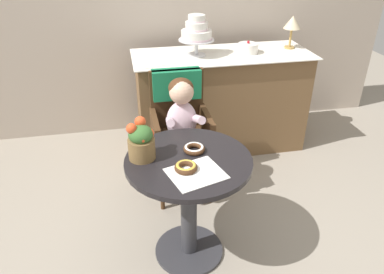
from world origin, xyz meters
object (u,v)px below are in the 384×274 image
object	(u,v)px
cafe_table	(189,189)
donut_mid	(194,148)
donut_front	(186,167)
tiered_cake_stand	(196,32)
table_lamp	(292,24)
flower_vase	(141,141)
seated_child	(183,119)
round_layer_cake	(248,48)
wicker_chair	(179,114)

from	to	relation	value
cafe_table	donut_mid	bearing A→B (deg)	56.74
donut_front	tiered_cake_stand	world-z (taller)	tiered_cake_stand
tiered_cake_stand	table_lamp	world-z (taller)	tiered_cake_stand
donut_mid	table_lamp	size ratio (longest dim) A/B	0.44
flower_vase	table_lamp	xyz separation A→B (m)	(1.44, 1.29, 0.29)
tiered_cake_stand	table_lamp	xyz separation A→B (m)	(0.87, 0.05, 0.02)
seated_child	round_layer_cake	size ratio (longest dim) A/B	4.15
seated_child	donut_front	xyz separation A→B (m)	(-0.10, -0.68, 0.06)
donut_mid	round_layer_cake	size ratio (longest dim) A/B	0.71
seated_child	donut_front	world-z (taller)	seated_child
tiered_cake_stand	flower_vase	bearing A→B (deg)	-114.67
donut_mid	round_layer_cake	xyz separation A→B (m)	(0.72, 1.22, 0.20)
round_layer_cake	donut_mid	bearing A→B (deg)	-120.78
cafe_table	round_layer_cake	world-z (taller)	round_layer_cake
cafe_table	table_lamp	bearing A→B (deg)	48.67
table_lamp	wicker_chair	bearing A→B (deg)	-150.99
cafe_table	flower_vase	world-z (taller)	flower_vase
round_layer_cake	seated_child	bearing A→B (deg)	-134.60
seated_child	flower_vase	distance (m)	0.62
tiered_cake_stand	donut_front	bearing A→B (deg)	-104.03
round_layer_cake	cafe_table	bearing A→B (deg)	-120.93
donut_mid	tiered_cake_stand	size ratio (longest dim) A/B	0.37
tiered_cake_stand	donut_mid	bearing A→B (deg)	-102.43
seated_child	flower_vase	xyz separation A→B (m)	(-0.32, -0.51, 0.15)
seated_child	table_lamp	xyz separation A→B (m)	(1.12, 0.78, 0.44)
seated_child	round_layer_cake	distance (m)	1.04
wicker_chair	donut_front	world-z (taller)	wicker_chair
wicker_chair	donut_mid	world-z (taller)	wicker_chair
wicker_chair	tiered_cake_stand	bearing A→B (deg)	72.46
flower_vase	table_lamp	size ratio (longest dim) A/B	0.82
donut_front	donut_mid	xyz separation A→B (m)	(0.08, 0.18, -0.00)
donut_mid	round_layer_cake	world-z (taller)	round_layer_cake
cafe_table	flower_vase	bearing A→B (deg)	166.36
cafe_table	donut_mid	world-z (taller)	donut_mid
cafe_table	round_layer_cake	distance (m)	1.56
wicker_chair	flower_vase	size ratio (longest dim) A/B	4.07
donut_front	table_lamp	size ratio (longest dim) A/B	0.43
cafe_table	flower_vase	xyz separation A→B (m)	(-0.25, 0.06, 0.32)
wicker_chair	donut_mid	size ratio (longest dim) A/B	7.62
seated_child	flower_vase	bearing A→B (deg)	-121.88
tiered_cake_stand	round_layer_cake	xyz separation A→B (m)	(0.45, -0.01, -0.16)
seated_child	cafe_table	bearing A→B (deg)	-96.63
tiered_cake_stand	wicker_chair	bearing A→B (deg)	-113.70
cafe_table	tiered_cake_stand	bearing A→B (deg)	76.28
donut_mid	tiered_cake_stand	world-z (taller)	tiered_cake_stand
wicker_chair	cafe_table	bearing A→B (deg)	-89.06
flower_vase	seated_child	bearing A→B (deg)	58.12
flower_vase	round_layer_cake	size ratio (longest dim) A/B	1.34
cafe_table	round_layer_cake	xyz separation A→B (m)	(0.77, 1.29, 0.43)
seated_child	donut_front	distance (m)	0.69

